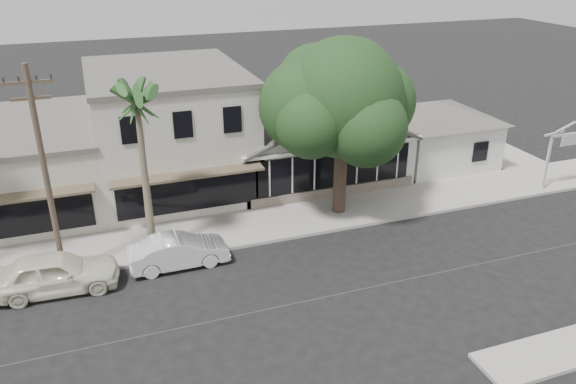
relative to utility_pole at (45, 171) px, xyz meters
name	(u,v)px	position (x,y,z in m)	size (l,w,h in m)	color
ground	(307,301)	(9.00, -5.20, -4.79)	(140.00, 140.00, 0.00)	black
sidewalk_north	(88,253)	(1.00, 1.55, -4.71)	(90.00, 3.50, 0.15)	#9E9991
corner_shop	(308,132)	(14.00, 7.27, -2.17)	(10.40, 8.60, 5.10)	silver
side_cottage	(434,140)	(22.20, 6.30, -3.29)	(6.00, 6.00, 3.00)	silver
row_building_near	(169,131)	(6.00, 8.30, -1.54)	(8.00, 10.00, 6.50)	silver
utility_pole	(45,171)	(0.00, 0.00, 0.00)	(1.80, 0.24, 9.00)	brown
car_0	(55,273)	(-0.25, -1.07, -3.95)	(1.99, 4.94, 1.68)	white
car_1	(179,251)	(4.75, -0.81, -4.08)	(1.49, 4.28, 1.41)	silver
shade_tree	(339,101)	(13.39, 1.81, 1.17)	(8.15, 7.37, 9.05)	#46352A
palm_east	(136,100)	(3.80, 0.60, 2.36)	(2.65, 2.65, 8.36)	#726651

